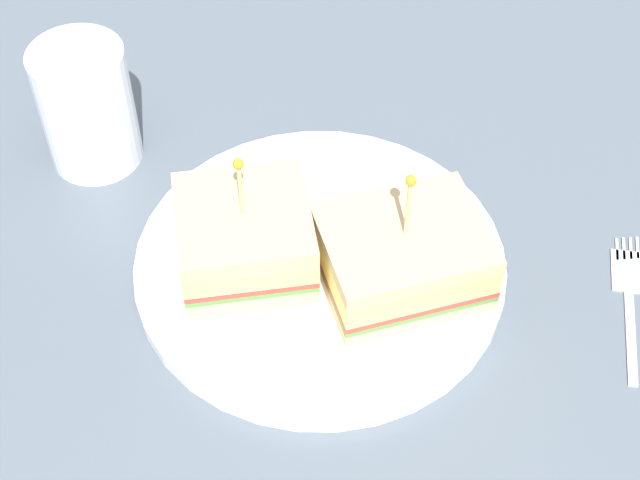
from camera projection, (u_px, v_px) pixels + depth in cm
name	position (u px, v px, depth cm)	size (l,w,h in cm)	color
ground_plane	(320.00, 279.00, 67.45)	(94.51, 94.51, 2.00)	#4C5660
plate	(320.00, 264.00, 66.24)	(25.22, 25.22, 1.16)	white
sandwich_half_front	(403.00, 258.00, 62.66)	(11.72, 10.09, 10.03)	tan
sandwich_half_back	(245.00, 242.00, 63.36)	(9.21, 8.97, 9.92)	tan
drink_glass	(89.00, 113.00, 70.74)	(6.82, 6.82, 9.70)	gold
fork	(629.00, 289.00, 65.41)	(4.17, 12.38, 0.35)	silver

